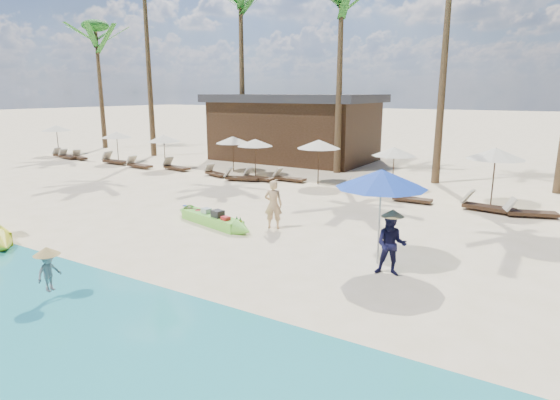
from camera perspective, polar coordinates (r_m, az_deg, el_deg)
The scene contains 33 objects.
ground at distance 13.05m, azimuth -5.93°, elevation -6.93°, with size 240.00×240.00×0.00m, color beige.
wet_sand_strip at distance 9.90m, azimuth -24.30°, elevation -14.81°, with size 240.00×4.50×0.01m, color tan.
green_canoe at distance 16.18m, azimuth -8.33°, elevation -2.33°, with size 4.40×1.38×0.57m.
tourist at distance 15.43m, azimuth -0.82°, elevation -0.55°, with size 0.59×0.39×1.63m, color #DCAC76.
vendor_green at distance 11.84m, azimuth 13.38°, elevation -5.33°, with size 0.76×0.59×1.56m, color #131234.
vendor_yellow at distance 11.45m, azimuth -26.35°, elevation -7.83°, with size 0.58×0.33×0.89m, color gray.
blue_umbrella at distance 12.19m, azimuth 12.27°, elevation 2.56°, with size 2.35×2.35×2.53m.
resort_parasol_0 at distance 37.64m, azimuth -25.61°, elevation 7.91°, with size 2.06×2.06×2.12m.
lounger_0_left at distance 36.08m, azimuth -24.93°, elevation 5.05°, with size 1.77×0.74×0.58m.
lounger_0_right at distance 35.08m, azimuth -24.47°, elevation 4.90°, with size 1.75×0.74×0.58m.
resort_parasol_1 at distance 31.83m, azimuth -19.30°, elevation 7.52°, with size 1.93×1.93×1.98m.
lounger_1_left at distance 34.47m, azimuth -23.26°, elevation 4.88°, with size 1.75×1.02×0.57m.
lounger_1_right at distance 31.43m, azimuth -19.52°, elevation 4.56°, with size 1.99×0.62×0.68m.
resort_parasol_2 at distance 28.36m, azimuth -13.99°, elevation 7.31°, with size 1.95×1.95×2.01m.
lounger_2_left at distance 29.35m, azimuth -16.88°, elevation 4.17°, with size 1.89×0.74×0.63m.
resort_parasol_3 at distance 26.70m, azimuth -5.77°, elevation 7.30°, with size 1.95×1.95×2.01m.
lounger_3_left at distance 27.97m, azimuth -12.65°, elevation 4.01°, with size 1.91×0.80×0.63m.
lounger_3_right at distance 25.55m, azimuth -7.90°, elevation 3.32°, with size 1.74×1.00×0.56m.
resort_parasol_4 at distance 25.26m, azimuth -3.06°, elevation 7.00°, with size 1.94×1.94×1.99m.
lounger_4_left at distance 24.04m, azimuth -2.80°, elevation 2.83°, with size 1.70×0.56×0.57m.
lounger_4_right at distance 24.02m, azimuth -4.91°, elevation 2.81°, with size 1.86×1.06×0.61m.
resort_parasol_5 at distance 22.88m, azimuth 4.74°, elevation 6.80°, with size 2.13×2.13×2.19m.
lounger_5_left at distance 23.83m, azimuth 0.97°, elevation 2.76°, with size 1.74×0.54×0.59m.
resort_parasol_6 at distance 21.68m, azimuth 13.76°, elevation 5.77°, with size 1.98×1.98×2.04m.
lounger_6_left at distance 21.63m, azimuth 9.79°, elevation 1.53°, with size 1.85×1.08×0.60m.
lounger_6_right at distance 19.99m, azimuth 15.52°, elevation 0.26°, with size 1.65×0.53×0.56m.
resort_parasol_7 at distance 20.24m, azimuth 24.82°, elevation 5.15°, with size 2.25×2.25×2.32m.
lounger_7_left at distance 19.44m, azimuth 23.71°, elevation -0.63°, with size 2.01×0.87×0.66m.
lounger_7_right at distance 19.22m, azimuth 27.97°, elevation -1.25°, with size 1.90×1.13×0.62m.
palm_0 at distance 40.99m, azimuth -21.45°, elevation 17.30°, with size 2.08×2.08×9.90m.
palm_2 at distance 30.97m, azimuth -4.81°, elevation 21.78°, with size 2.08×2.08×11.33m.
palm_3 at distance 26.66m, azimuth 7.48°, elevation 21.84°, with size 2.08×2.08×10.52m.
pavilion_west at distance 31.40m, azimuth 1.73°, elevation 8.90°, with size 10.80×6.60×4.30m.
Camera 1 is at (7.49, -9.72, 4.43)m, focal length 30.00 mm.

